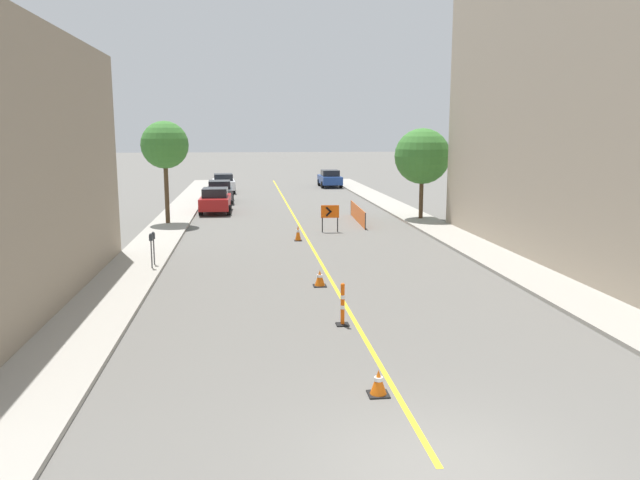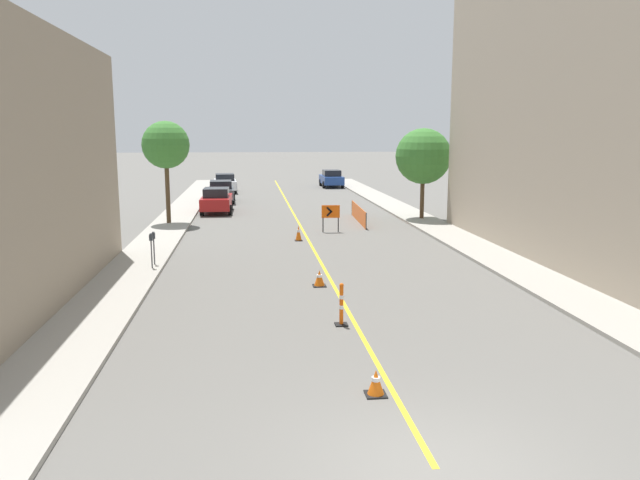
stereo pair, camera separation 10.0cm
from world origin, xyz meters
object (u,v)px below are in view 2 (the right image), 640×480
at_px(delineator_post_front, 341,307).
at_px(parking_meter_far_curb, 154,241).
at_px(parked_car_curb_far, 225,183).
at_px(parking_meter_near_curb, 151,243).
at_px(parked_car_opposite_side, 331,178).
at_px(traffic_cone_third, 299,233).
at_px(arrow_barricade_primary, 331,213).
at_px(parked_car_curb_mid, 221,191).
at_px(street_tree_right_near, 423,156).
at_px(traffic_cone_nearest, 376,383).
at_px(traffic_cone_second, 319,278).
at_px(parked_car_curb_near, 217,200).
at_px(street_tree_left_near, 166,145).

distance_m(delineator_post_front, parking_meter_far_curb, 9.92).
xyz_separation_m(parked_car_curb_far, parking_meter_far_curb, (-1.61, -29.71, 0.22)).
bearing_deg(parking_meter_near_curb, parked_car_opposite_side, 71.91).
bearing_deg(parked_car_opposite_side, traffic_cone_third, -101.28).
height_order(arrow_barricade_primary, parking_meter_far_curb, arrow_barricade_primary).
bearing_deg(parked_car_opposite_side, parked_car_curb_mid, -130.31).
relative_size(parked_car_opposite_side, street_tree_right_near, 0.84).
bearing_deg(traffic_cone_nearest, traffic_cone_second, 90.74).
height_order(traffic_cone_third, street_tree_right_near, street_tree_right_near).
bearing_deg(street_tree_right_near, parked_car_curb_near, 158.20).
distance_m(arrow_barricade_primary, street_tree_left_near, 9.84).
bearing_deg(traffic_cone_third, parked_car_curb_far, 99.96).
bearing_deg(traffic_cone_nearest, street_tree_left_near, 106.19).
height_order(parking_meter_near_curb, street_tree_left_near, street_tree_left_near).
distance_m(arrow_barricade_primary, parked_car_curb_mid, 15.80).
xyz_separation_m(parked_car_curb_mid, parked_car_curb_far, (0.02, 7.55, 0.00)).
height_order(traffic_cone_second, parked_car_curb_mid, parked_car_curb_mid).
bearing_deg(arrow_barricade_primary, parking_meter_far_curb, -132.39).
distance_m(delineator_post_front, street_tree_left_near, 20.55).
bearing_deg(traffic_cone_nearest, traffic_cone_third, 90.33).
bearing_deg(traffic_cone_second, parked_car_curb_mid, 99.48).
xyz_separation_m(arrow_barricade_primary, parked_car_curb_mid, (-6.15, 14.55, -0.19)).
relative_size(delineator_post_front, parking_meter_far_curb, 0.91).
bearing_deg(arrow_barricade_primary, parked_car_curb_far, 108.60).
bearing_deg(parking_meter_near_curb, street_tree_left_near, 94.00).
xyz_separation_m(parked_car_opposite_side, street_tree_right_near, (2.32, -22.49, 2.89)).
xyz_separation_m(delineator_post_front, parking_meter_far_curb, (-5.99, 7.89, 0.52)).
xyz_separation_m(traffic_cone_second, street_tree_left_near, (-6.71, 14.71, 4.09)).
relative_size(parked_car_curb_mid, street_tree_left_near, 0.79).
bearing_deg(parked_car_opposite_side, parking_meter_near_curb, -108.76).
xyz_separation_m(traffic_cone_nearest, parked_car_curb_mid, (-4.41, 34.55, 0.55)).
relative_size(parking_meter_near_curb, parking_meter_far_curb, 1.03).
bearing_deg(parking_meter_far_curb, parking_meter_near_curb, -90.00).
height_order(parked_car_curb_mid, street_tree_right_near, street_tree_right_near).
height_order(parked_car_curb_near, parked_car_opposite_side, same).
xyz_separation_m(parking_meter_near_curb, street_tree_left_near, (-0.82, 11.73, 3.32)).
xyz_separation_m(traffic_cone_third, parked_car_curb_mid, (-4.31, 16.90, 0.43)).
xyz_separation_m(traffic_cone_third, delineator_post_front, (0.09, -13.15, 0.13)).
bearing_deg(traffic_cone_third, street_tree_right_near, 38.35).
bearing_deg(street_tree_left_near, street_tree_right_near, 0.85).
distance_m(parked_car_curb_mid, parking_meter_far_curb, 22.22).
distance_m(traffic_cone_nearest, street_tree_right_near, 25.13).
bearing_deg(parked_car_curb_far, delineator_post_front, -86.72).
bearing_deg(parked_car_curb_mid, parked_car_curb_far, 87.63).
xyz_separation_m(traffic_cone_nearest, parked_car_opposite_side, (5.25, 46.21, 0.55)).
relative_size(delineator_post_front, street_tree_right_near, 0.22).
xyz_separation_m(parked_car_curb_near, parked_car_curb_mid, (0.03, 6.03, 0.00)).
bearing_deg(parked_car_curb_near, parking_meter_far_curb, -94.44).
xyz_separation_m(parked_car_curb_near, street_tree_right_near, (12.01, -4.80, 2.89)).
relative_size(traffic_cone_second, street_tree_right_near, 0.11).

